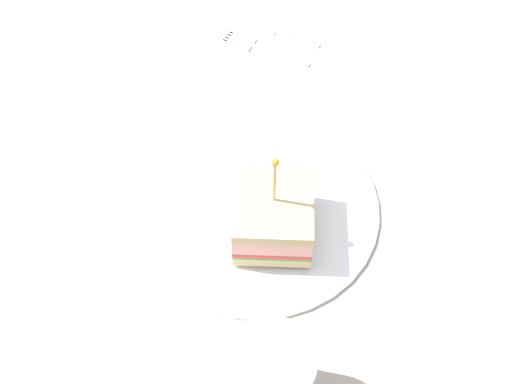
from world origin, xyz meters
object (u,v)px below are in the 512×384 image
sandwich_half_center (273,214)px  fork (251,44)px  knife (267,27)px  drink_glass (268,383)px  plate (256,206)px

sandwich_half_center → fork: bearing=3.6°
fork → knife: (2.92, -2.04, 0.00)cm
sandwich_half_center → fork: sandwich_half_center is taller
drink_glass → knife: (46.06, -1.41, -4.20)cm
drink_glass → knife: size_ratio=0.82×
plate → sandwich_half_center: (-2.98, -1.56, 2.96)cm
drink_glass → fork: bearing=0.8°
knife → fork: bearing=145.1°
plate → fork: bearing=0.2°
fork → knife: bearing=-34.9°
plate → knife: plate is taller
plate → knife: 26.37cm
sandwich_half_center → drink_glass: bearing=176.5°
knife → drink_glass: bearing=178.2°
sandwich_half_center → knife: bearing=-0.7°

